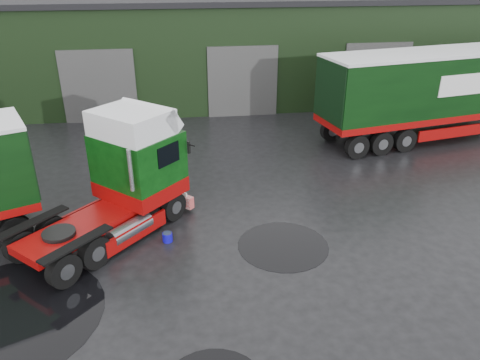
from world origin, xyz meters
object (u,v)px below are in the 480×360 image
Objects in this scene: wash_bucket at (167,237)px; tree_back_a at (120,6)px; tree_back_b at (306,16)px; lorry_right at (444,95)px; hero_tractor at (96,184)px; warehouse at (230,43)px.

wash_bucket is 29.67m from tree_back_a.
lorry_right is at bearing -85.99° from tree_back_b.
tree_back_a is (-17.47, 21.00, 2.53)m from lorry_right.
hero_tractor is 0.87× the size of tree_back_b.
wash_bucket is at bearing -113.11° from tree_back_b.
lorry_right is (9.47, -11.00, -0.93)m from warehouse.
warehouse is at bearing -51.34° from tree_back_a.
tree_back_a is at bearing 180.00° from tree_back_b.
warehouse is 12.90m from tree_back_a.
lorry_right is at bearing -49.27° from warehouse.
tree_back_a is (-3.59, 29.09, 4.60)m from wash_bucket.
tree_back_a reaches higher than wash_bucket.
hero_tractor is at bearing -116.87° from tree_back_b.
warehouse reaches higher than hero_tractor.
wash_bucket is at bearing -82.97° from tree_back_a.
tree_back_a is 16.03m from tree_back_b.
tree_back_b is at bearing 66.89° from wash_bucket.
hero_tractor is at bearing -87.00° from tree_back_a.
tree_back_b is (16.00, 0.00, -1.00)m from tree_back_a.
wash_bucket is (-4.41, -19.09, -3.00)m from warehouse.
lorry_right is 1.78× the size of tree_back_a.
tree_back_a reaches higher than tree_back_b.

